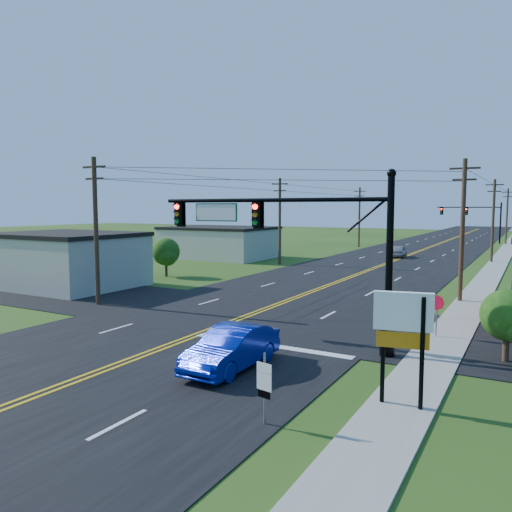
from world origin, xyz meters
The scene contains 21 objects.
ground centered at (0.00, 0.00, 0.00)m, with size 260.00×260.00×0.00m, color #204012.
road_main centered at (0.00, 50.00, 0.02)m, with size 16.00×220.00×0.04m, color black.
road_cross centered at (0.00, 12.00, 0.02)m, with size 70.00×10.00×0.04m, color black.
sidewalk centered at (10.50, 40.00, 0.04)m, with size 2.00×160.00×0.08m, color gray.
signal_mast_main centered at (4.34, 8.00, 4.75)m, with size 11.30×0.60×7.48m.
signal_mast_far centered at (4.44, 80.00, 4.55)m, with size 10.98×0.60×7.48m.
cream_bldg_near centered at (-17.00, 14.00, 2.06)m, with size 10.20×8.20×4.10m.
cream_bldg_far centered at (-19.00, 38.00, 1.86)m, with size 12.20×9.20×3.70m.
utility_pole_left_a centered at (-9.50, 10.00, 4.72)m, with size 1.80×0.28×9.00m.
utility_pole_left_b centered at (-9.50, 35.00, 4.72)m, with size 1.80×0.28×9.00m.
utility_pole_left_c centered at (-9.50, 62.00, 4.72)m, with size 1.80×0.28×9.00m.
utility_pole_right_a centered at (9.80, 22.00, 4.72)m, with size 1.80×0.28×9.00m.
utility_pole_right_b centered at (9.80, 48.00, 4.72)m, with size 1.80×0.28×9.00m.
utility_pole_right_c centered at (9.80, 78.00, 4.72)m, with size 1.80×0.28×9.00m.
shrub_corner centered at (13.00, 9.50, 1.85)m, with size 2.00×2.00×2.86m.
tree_left centered at (-14.00, 22.00, 2.16)m, with size 2.40×2.40×3.37m.
blue_car centered at (4.20, 3.59, 0.77)m, with size 1.64×4.70×1.55m, color #071A9F.
distant_car centered at (-0.37, 48.62, 0.72)m, with size 1.70×4.22×1.44m, color #A1A1A5.
route_sign centered at (7.50, -0.02, 1.19)m, with size 0.50×0.13×2.04m.
stop_sign centered at (10.02, 11.98, 1.44)m, with size 0.68×0.27×2.00m.
pylon_sign centered at (10.50, 3.04, 2.56)m, with size 1.72×0.58×3.51m.
Camera 1 is at (13.75, -11.66, 5.98)m, focal length 35.00 mm.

